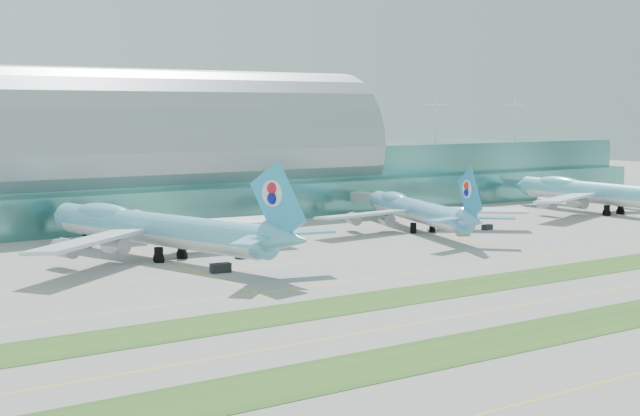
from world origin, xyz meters
TOP-DOWN VIEW (x-y plane):
  - ground at (0.00, 0.00)m, footprint 700.00×700.00m
  - terminal at (0.01, 128.79)m, footprint 340.00×69.10m
  - grass_strip_near at (0.00, -28.00)m, footprint 420.00×12.00m
  - grass_strip_far at (0.00, 2.00)m, footprint 420.00×12.00m
  - taxiline_b at (0.00, -14.00)m, footprint 420.00×0.35m
  - taxiline_c at (0.00, 18.00)m, footprint 420.00×0.35m
  - taxiline_d at (0.00, 40.00)m, footprint 420.00×0.35m
  - airliner_b at (-37.50, 61.41)m, footprint 67.32×77.95m
  - airliner_c at (36.17, 63.79)m, footprint 56.55×65.48m
  - airliner_d at (108.11, 62.59)m, footprint 67.95×77.07m
  - gse_c at (-33.94, 38.90)m, footprint 4.11×2.41m
  - gse_d at (-21.80, 51.43)m, footprint 4.03×2.63m
  - gse_e at (40.31, 50.69)m, footprint 3.59×2.64m
  - gse_f at (52.93, 55.15)m, footprint 3.11×1.77m

SIDE VIEW (x-z plane):
  - ground at x=0.00m, z-range 0.00..0.00m
  - taxiline_b at x=0.00m, z-range 0.00..0.01m
  - taxiline_c at x=0.00m, z-range 0.00..0.01m
  - taxiline_d at x=0.00m, z-range 0.00..0.01m
  - grass_strip_near at x=0.00m, z-range 0.00..0.08m
  - grass_strip_far at x=0.00m, z-range 0.00..0.08m
  - gse_e at x=40.31m, z-range 0.00..1.24m
  - gse_f at x=52.93m, z-range 0.00..1.39m
  - gse_d at x=-21.80m, z-range 0.00..1.48m
  - gse_c at x=-33.94m, z-range 0.00..1.81m
  - airliner_c at x=36.17m, z-range -3.52..14.86m
  - airliner_d at x=108.11m, z-range -4.07..17.16m
  - airliner_b at x=-37.50m, z-range -4.19..17.70m
  - terminal at x=0.01m, z-range -3.77..32.23m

